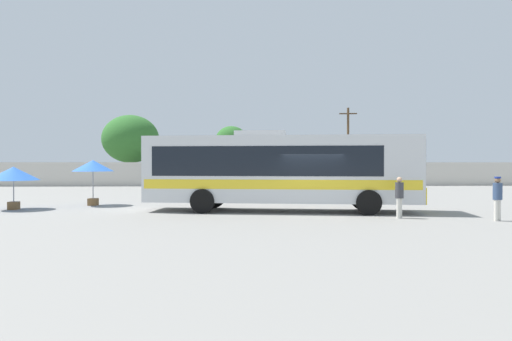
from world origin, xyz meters
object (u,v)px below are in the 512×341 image
(parked_car_leftmost_silver, at_px, (180,179))
(parked_car_second_white, at_px, (251,179))
(passenger_waiting_on_apron, at_px, (498,196))
(utility_pole_near, at_px, (348,144))
(roadside_tree_left, at_px, (131,139))
(roadside_tree_midleft, at_px, (231,140))
(parked_car_third_maroon, at_px, (324,179))
(coach_bus_silver_yellow, at_px, (278,169))
(attendant_by_bus_door, at_px, (399,195))
(vendor_umbrella_near_gate_blue, at_px, (93,167))
(vendor_umbrella_secondary_blue, at_px, (14,174))

(parked_car_leftmost_silver, distance_m, parked_car_second_white, 6.18)
(passenger_waiting_on_apron, height_order, parked_car_second_white, passenger_waiting_on_apron)
(parked_car_leftmost_silver, height_order, utility_pole_near, utility_pole_near)
(utility_pole_near, height_order, roadside_tree_left, utility_pole_near)
(passenger_waiting_on_apron, distance_m, roadside_tree_midleft, 34.79)
(passenger_waiting_on_apron, distance_m, parked_car_second_white, 25.88)
(parked_car_leftmost_silver, relative_size, parked_car_third_maroon, 1.03)
(parked_car_second_white, height_order, parked_car_third_maroon, parked_car_third_maroon)
(passenger_waiting_on_apron, relative_size, roadside_tree_left, 0.23)
(passenger_waiting_on_apron, bearing_deg, roadside_tree_left, 122.54)
(roadside_tree_left, bearing_deg, coach_bus_silver_yellow, -65.71)
(parked_car_third_maroon, bearing_deg, attendant_by_bus_door, -93.35)
(vendor_umbrella_near_gate_blue, distance_m, utility_pole_near, 30.30)
(coach_bus_silver_yellow, distance_m, roadside_tree_left, 31.39)
(attendant_by_bus_door, distance_m, parked_car_third_maroon, 23.13)
(coach_bus_silver_yellow, xyz_separation_m, parked_car_third_maroon, (5.82, 20.24, -1.14))
(attendant_by_bus_door, bearing_deg, roadside_tree_midleft, 102.10)
(parked_car_leftmost_silver, distance_m, utility_pole_near, 18.02)
(coach_bus_silver_yellow, xyz_separation_m, roadside_tree_midleft, (-2.41, 29.21, 2.78))
(passenger_waiting_on_apron, distance_m, vendor_umbrella_secondary_blue, 20.50)
(roadside_tree_left, bearing_deg, vendor_umbrella_secondary_blue, -88.33)
(passenger_waiting_on_apron, relative_size, utility_pole_near, 0.21)
(parked_car_third_maroon, xyz_separation_m, utility_pole_near, (3.78, 6.79, 3.36))
(parked_car_second_white, bearing_deg, attendant_by_bus_door, -77.91)
(coach_bus_silver_yellow, height_order, vendor_umbrella_near_gate_blue, coach_bus_silver_yellow)
(parked_car_second_white, xyz_separation_m, roadside_tree_left, (-12.30, 7.85, 3.95))
(vendor_umbrella_near_gate_blue, distance_m, parked_car_third_maroon, 22.61)
(parked_car_leftmost_silver, bearing_deg, parked_car_second_white, 4.51)
(coach_bus_silver_yellow, xyz_separation_m, vendor_umbrella_near_gate_blue, (-9.07, 3.26, 0.06))
(parked_car_second_white, relative_size, parked_car_third_maroon, 1.12)
(coach_bus_silver_yellow, relative_size, utility_pole_near, 1.54)
(vendor_umbrella_secondary_blue, xyz_separation_m, parked_car_leftmost_silver, (5.34, 18.90, -0.83))
(vendor_umbrella_secondary_blue, distance_m, roadside_tree_left, 27.42)
(vendor_umbrella_near_gate_blue, height_order, roadside_tree_left, roadside_tree_left)
(roadside_tree_left, bearing_deg, roadside_tree_midleft, 3.88)
(parked_car_leftmost_silver, height_order, parked_car_third_maroon, parked_car_leftmost_silver)
(passenger_waiting_on_apron, distance_m, parked_car_third_maroon, 24.17)
(parked_car_third_maroon, bearing_deg, passenger_waiting_on_apron, -85.36)
(coach_bus_silver_yellow, bearing_deg, vendor_umbrella_near_gate_blue, 160.21)
(passenger_waiting_on_apron, distance_m, utility_pole_near, 31.10)
(parked_car_leftmost_silver, bearing_deg, vendor_umbrella_secondary_blue, -105.77)
(coach_bus_silver_yellow, height_order, roadside_tree_midleft, roadside_tree_midleft)
(parked_car_third_maroon, relative_size, roadside_tree_midleft, 0.68)
(attendant_by_bus_door, bearing_deg, roadside_tree_left, 118.94)
(vendor_umbrella_secondary_blue, distance_m, parked_car_leftmost_silver, 19.65)
(passenger_waiting_on_apron, xyz_separation_m, parked_car_second_white, (-8.34, 24.50, -0.18))
(coach_bus_silver_yellow, height_order, roadside_tree_left, roadside_tree_left)
(attendant_by_bus_door, relative_size, roadside_tree_midleft, 0.26)
(utility_pole_near, height_order, roadside_tree_midleft, utility_pole_near)
(attendant_by_bus_door, bearing_deg, parked_car_second_white, 102.09)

